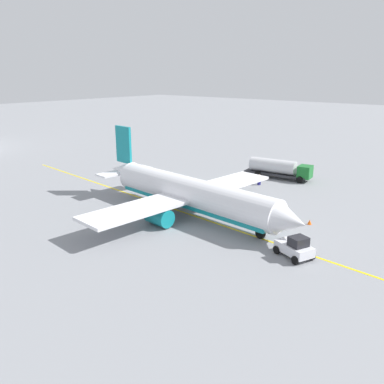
% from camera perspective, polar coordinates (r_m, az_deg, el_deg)
% --- Properties ---
extents(ground_plane, '(400.00, 400.00, 0.00)m').
position_cam_1_polar(ground_plane, '(50.13, 0.00, -3.29)').
color(ground_plane, gray).
extents(airplane, '(32.38, 28.80, 9.75)m').
position_cam_1_polar(airplane, '(49.61, -0.40, -0.22)').
color(airplane, white).
rests_on(airplane, ground).
extents(fuel_tanker, '(11.38, 4.02, 3.15)m').
position_cam_1_polar(fuel_tanker, '(68.74, 12.11, 3.33)').
color(fuel_tanker, '#2D2D33').
rests_on(fuel_tanker, ground).
extents(pushback_tug, '(4.08, 3.39, 2.20)m').
position_cam_1_polar(pushback_tug, '(40.03, 14.33, -7.56)').
color(pushback_tug, silver).
rests_on(pushback_tug, ground).
extents(refueling_worker, '(0.60, 0.49, 1.71)m').
position_cam_1_polar(refueling_worker, '(64.23, 9.45, 1.71)').
color(refueling_worker, navy).
rests_on(refueling_worker, ground).
extents(safety_cone_nose, '(0.50, 0.50, 0.56)m').
position_cam_1_polar(safety_cone_nose, '(49.05, 16.25, -4.09)').
color(safety_cone_nose, '#F2590F').
rests_on(safety_cone_nose, ground).
extents(safety_cone_wingtip, '(0.63, 0.63, 0.70)m').
position_cam_1_polar(safety_cone_wingtip, '(48.54, 14.46, -4.07)').
color(safety_cone_wingtip, '#F2590F').
rests_on(safety_cone_wingtip, ground).
extents(taxi_line_marking, '(80.52, 7.27, 0.01)m').
position_cam_1_polar(taxi_line_marking, '(50.13, 0.00, -3.28)').
color(taxi_line_marking, yellow).
rests_on(taxi_line_marking, ground).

